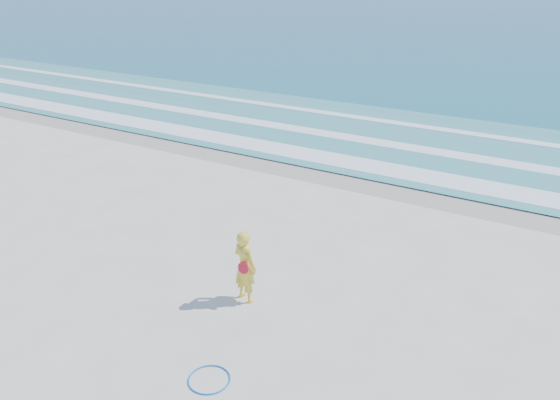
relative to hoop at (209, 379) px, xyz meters
The scene contains 8 objects.
ground 2.77m from the hoop, 141.39° to the left, with size 400.00×400.00×0.00m, color silver.
wet_sand 10.94m from the hoop, 101.40° to the left, with size 400.00×2.40×0.00m, color #B2A893.
shallow 15.88m from the hoop, 97.83° to the left, with size 400.00×10.00×0.01m, color #59B7AD.
foam_near 12.22m from the hoop, 100.20° to the left, with size 400.00×1.40×0.01m, color white.
foam_mid 15.08m from the hoop, 98.25° to the left, with size 400.00×0.90×0.01m, color white.
foam_far 18.36m from the hoop, 96.77° to the left, with size 400.00×0.60×0.01m, color white.
hoop is the anchor object (origin of this frame).
woman 2.79m from the hoop, 109.51° to the left, with size 0.70×0.54×1.70m.
Camera 1 is at (7.24, -7.75, 6.95)m, focal length 35.00 mm.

